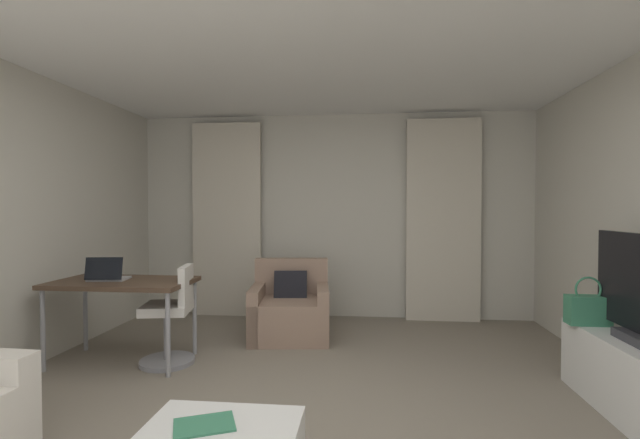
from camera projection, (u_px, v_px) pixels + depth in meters
ground_plane at (297, 437)px, 2.65m from camera, size 12.00×12.00×0.00m
wall_window at (333, 216)px, 5.63m from camera, size 5.12×0.06×2.60m
ceiling at (297, 1)px, 2.58m from camera, size 5.12×6.12×0.06m
curtain_left_panel at (227, 220)px, 5.64m from camera, size 0.90×0.06×2.50m
curtain_right_panel at (443, 220)px, 5.36m from camera, size 0.90×0.06×2.50m
armchair at (290, 311)px, 4.70m from camera, size 0.90×0.85×0.82m
desk at (123, 288)px, 3.91m from camera, size 1.21×0.67×0.75m
desk_chair at (172, 320)px, 3.90m from camera, size 0.48×0.48×0.88m
laptop at (107, 275)px, 3.91m from camera, size 0.35×0.29×0.22m
magazine_open at (204, 425)px, 2.06m from camera, size 0.34×0.30×0.01m
handbag_primary at (588, 309)px, 3.31m from camera, size 0.30×0.14×0.37m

